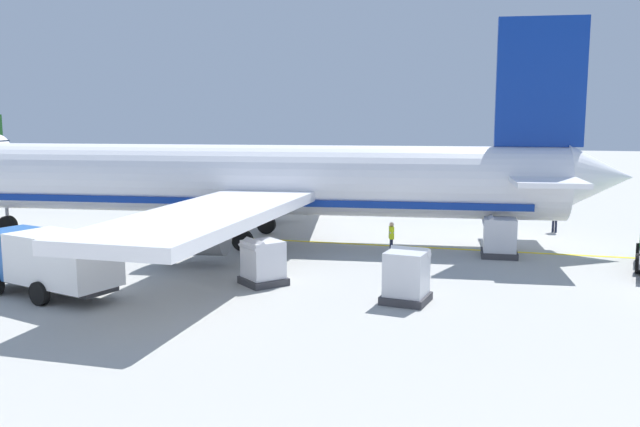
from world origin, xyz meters
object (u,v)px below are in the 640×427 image
(cargo_container_mid, at_px, (406,277))
(cargo_container_far, at_px, (263,263))
(airliner_foreground, at_px, (238,181))
(crew_loader_left, at_px, (391,236))
(service_truck_fuel, at_px, (48,259))
(crew_marshaller, at_px, (555,216))
(cargo_container_near, at_px, (499,237))

(cargo_container_mid, bearing_deg, cargo_container_far, 79.72)
(airliner_foreground, relative_size, cargo_container_mid, 20.13)
(cargo_container_mid, height_order, cargo_container_far, cargo_container_mid)
(crew_loader_left, bearing_deg, service_truck_fuel, 133.69)
(cargo_container_far, distance_m, crew_loader_left, 8.48)
(airliner_foreground, bearing_deg, crew_marshaller, -66.26)
(cargo_container_near, bearing_deg, service_truck_fuel, 125.61)
(cargo_container_far, relative_size, crew_loader_left, 1.37)
(cargo_container_near, height_order, crew_marshaller, cargo_container_near)
(cargo_container_near, relative_size, cargo_container_far, 0.91)
(crew_marshaller, bearing_deg, cargo_container_mid, 159.64)
(crew_loader_left, bearing_deg, cargo_container_near, -79.57)
(cargo_container_mid, xyz_separation_m, crew_loader_left, (8.48, 1.93, 0.00))
(cargo_container_near, bearing_deg, crew_loader_left, 100.43)
(cargo_container_mid, bearing_deg, cargo_container_near, -19.34)
(airliner_foreground, distance_m, cargo_container_far, 10.32)
(airliner_foreground, distance_m, cargo_container_near, 14.31)
(cargo_container_near, bearing_deg, cargo_container_far, 131.42)
(cargo_container_far, distance_m, crew_marshaller, 20.80)
(cargo_container_mid, relative_size, crew_loader_left, 1.24)
(service_truck_fuel, bearing_deg, crew_marshaller, -44.80)
(service_truck_fuel, xyz_separation_m, cargo_container_far, (3.78, -7.47, -0.52))
(service_truck_fuel, height_order, cargo_container_near, service_truck_fuel)
(airliner_foreground, bearing_deg, crew_loader_left, -99.72)
(airliner_foreground, relative_size, crew_loader_left, 24.94)
(crew_marshaller, bearing_deg, cargo_container_near, 158.48)
(cargo_container_near, height_order, cargo_container_mid, cargo_container_mid)
(service_truck_fuel, distance_m, cargo_container_far, 8.38)
(airliner_foreground, xyz_separation_m, crew_loader_left, (-1.51, -8.85, -2.40))
(service_truck_fuel, height_order, crew_marshaller, service_truck_fuel)
(cargo_container_mid, bearing_deg, airliner_foreground, 47.16)
(cargo_container_near, distance_m, cargo_container_far, 12.60)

